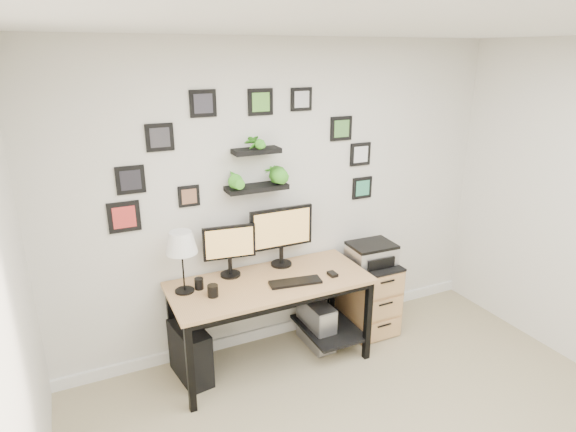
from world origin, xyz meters
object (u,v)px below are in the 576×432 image
table_lamp (181,244)px  mug (213,291)px  monitor_right (282,232)px  printer (372,253)px  desk (273,292)px  pc_tower_grey (316,324)px  file_cabinet (368,296)px  monitor_left (229,247)px  pc_tower_black (190,353)px

table_lamp → mug: (0.17, -0.17, -0.35)m
monitor_right → printer: bearing=-9.0°
desk → printer: size_ratio=3.93×
monitor_right → pc_tower_grey: bearing=-33.8°
file_cabinet → table_lamp: bearing=179.3°
monitor_left → pc_tower_grey: size_ratio=1.03×
monitor_left → pc_tower_grey: 1.09m
table_lamp → printer: table_lamp is taller
desk → pc_tower_black: bearing=176.4°
pc_tower_grey → file_cabinet: file_cabinet is taller
printer → mug: bearing=-174.2°
pc_tower_black → printer: size_ratio=1.10×
desk → file_cabinet: bearing=3.4°
table_lamp → monitor_right: bearing=7.9°
mug → printer: printer is taller
monitor_left → pc_tower_black: (-0.41, -0.15, -0.78)m
pc_tower_black → printer: bearing=-8.0°
table_lamp → printer: (1.70, -0.01, -0.38)m
desk → file_cabinet: 1.03m
table_lamp → pc_tower_grey: bearing=-2.7°
monitor_left → mug: monitor_left is taller
desk → monitor_right: size_ratio=2.88×
table_lamp → printer: size_ratio=1.20×
monitor_left → pc_tower_black: monitor_left is taller
pc_tower_grey → monitor_right: bearing=146.2°
monitor_right → pc_tower_grey: 0.90m
monitor_right → printer: monitor_right is taller
table_lamp → desk: bearing=-6.5°
file_cabinet → monitor_left: bearing=174.2°
desk → pc_tower_black: (-0.70, 0.04, -0.40)m
desk → monitor_right: bearing=49.3°
desk → monitor_right: 0.50m
table_lamp → file_cabinet: size_ratio=0.73×
desk → monitor_left: size_ratio=3.70×
monitor_left → monitor_right: monitor_right is taller
table_lamp → pc_tower_black: bearing=-92.6°
table_lamp → printer: 1.74m
monitor_left → file_cabinet: size_ratio=0.64×
desk → printer: (1.00, 0.07, 0.14)m
desk → pc_tower_black: desk is taller
monitor_left → pc_tower_grey: (0.72, -0.16, -0.80)m
mug → file_cabinet: (1.51, 0.15, -0.46)m
mug → pc_tower_black: 0.61m
file_cabinet → monitor_right: bearing=170.3°
mug → monitor_right: bearing=22.4°
table_lamp → pc_tower_black: (-0.00, -0.04, -0.92)m
monitor_left → printer: (1.29, -0.12, -0.24)m
monitor_left → mug: 0.42m
monitor_left → pc_tower_grey: bearing=-12.8°
printer → pc_tower_grey: bearing=-176.0°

